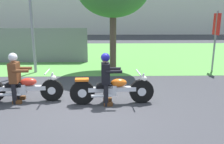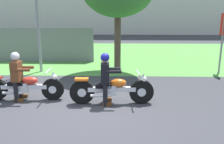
{
  "view_description": "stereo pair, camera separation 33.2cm",
  "coord_description": "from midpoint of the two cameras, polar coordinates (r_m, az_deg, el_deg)",
  "views": [
    {
      "loc": [
        0.51,
        -5.77,
        2.33
      ],
      "look_at": [
        0.66,
        0.4,
        0.85
      ],
      "focal_mm": 36.63,
      "sensor_mm": 36.0,
      "label": 1
    },
    {
      "loc": [
        0.84,
        -5.77,
        2.33
      ],
      "look_at": [
        0.66,
        0.4,
        0.85
      ],
      "focal_mm": 36.63,
      "sensor_mm": 36.0,
      "label": 2
    }
  ],
  "objects": [
    {
      "name": "motorcycle_follow",
      "position": [
        6.96,
        -19.7,
        -3.53
      ],
      "size": [
        2.26,
        0.66,
        0.87
      ],
      "rotation": [
        0.0,
        0.0,
        0.05
      ],
      "color": "black",
      "rests_on": "ground"
    },
    {
      "name": "rider_follow",
      "position": [
        6.91,
        -21.3,
        -0.12
      ],
      "size": [
        0.56,
        0.48,
        1.4
      ],
      "rotation": [
        0.0,
        0.0,
        0.05
      ],
      "color": "black",
      "rests_on": "ground"
    },
    {
      "name": "sign_banner",
      "position": [
        10.78,
        26.79,
        8.83
      ],
      "size": [
        0.08,
        0.6,
        2.6
      ],
      "color": "gray",
      "rests_on": "ground"
    },
    {
      "name": "rider_lead",
      "position": [
        6.15,
        -0.02,
        -0.65
      ],
      "size": [
        0.56,
        0.48,
        1.42
      ],
      "rotation": [
        0.0,
        0.0,
        0.05
      ],
      "color": "black",
      "rests_on": "ground"
    },
    {
      "name": "grass_verge",
      "position": [
        15.19,
        -0.85,
        4.66
      ],
      "size": [
        60.0,
        12.0,
        0.01
      ],
      "primitive_type": "cube",
      "color": "#549342",
      "rests_on": "ground"
    },
    {
      "name": "ground",
      "position": [
        6.26,
        -4.64,
        -8.41
      ],
      "size": [
        120.0,
        120.0,
        0.0
      ],
      "primitive_type": "plane",
      "color": "#38383D"
    },
    {
      "name": "fence_segment",
      "position": [
        13.01,
        -19.48,
        6.4
      ],
      "size": [
        7.0,
        0.06,
        1.8
      ],
      "primitive_type": "cube",
      "color": "slate",
      "rests_on": "ground"
    },
    {
      "name": "motorcycle_lead",
      "position": [
        6.27,
        1.53,
        -4.41
      ],
      "size": [
        2.3,
        0.66,
        0.89
      ],
      "rotation": [
        0.0,
        0.0,
        0.05
      ],
      "color": "black",
      "rests_on": "ground"
    }
  ]
}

